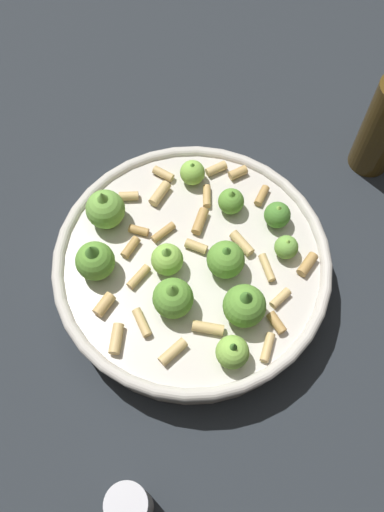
# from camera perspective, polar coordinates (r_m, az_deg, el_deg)

# --- Properties ---
(ground_plane) EXTENTS (2.40, 2.40, 0.00)m
(ground_plane) POSITION_cam_1_polar(r_m,az_deg,el_deg) (0.66, 0.00, -2.38)
(ground_plane) COLOR #23282D
(cooking_pan) EXTENTS (0.32, 0.32, 0.11)m
(cooking_pan) POSITION_cam_1_polar(r_m,az_deg,el_deg) (0.63, -0.07, -1.12)
(cooking_pan) COLOR beige
(cooking_pan) RESTS_ON ground
(pepper_shaker) EXTENTS (0.04, 0.04, 0.09)m
(pepper_shaker) POSITION_cam_1_polar(r_m,az_deg,el_deg) (0.56, -6.45, -24.73)
(pepper_shaker) COLOR gray
(pepper_shaker) RESTS_ON ground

